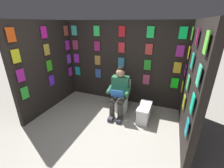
% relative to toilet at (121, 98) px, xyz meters
% --- Properties ---
extents(ground_plane, '(30.00, 30.00, 0.00)m').
position_rel_toilet_xyz_m(ground_plane, '(0.17, 1.50, -0.33)').
color(ground_plane, '#9E998E').
extents(display_wall_back, '(3.30, 0.14, 2.20)m').
position_rel_toilet_xyz_m(display_wall_back, '(0.17, -0.53, 0.77)').
color(display_wall_back, black).
rests_on(display_wall_back, ground).
extents(display_wall_left, '(0.14, 1.98, 2.20)m').
position_rel_toilet_xyz_m(display_wall_left, '(-1.48, 0.51, 0.77)').
color(display_wall_left, black).
rests_on(display_wall_left, ground).
extents(display_wall_right, '(0.14, 1.98, 2.20)m').
position_rel_toilet_xyz_m(display_wall_right, '(1.82, 0.51, 0.77)').
color(display_wall_right, black).
rests_on(display_wall_right, ground).
extents(toilet, '(0.42, 0.57, 0.77)m').
position_rel_toilet_xyz_m(toilet, '(0.00, 0.00, 0.00)').
color(toilet, white).
rests_on(toilet, ground).
extents(person_reading, '(0.54, 0.70, 1.19)m').
position_rel_toilet_xyz_m(person_reading, '(-0.01, 0.23, 0.27)').
color(person_reading, '#286B42').
rests_on(person_reading, ground).
extents(comic_longbox_near, '(0.28, 0.60, 0.37)m').
position_rel_toilet_xyz_m(comic_longbox_near, '(-0.65, 0.27, -0.14)').
color(comic_longbox_near, silver).
rests_on(comic_longbox_near, ground).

